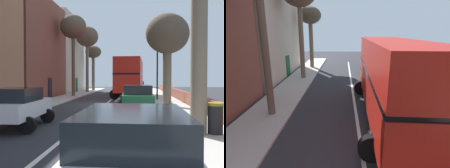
% 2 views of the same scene
% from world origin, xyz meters
% --- Properties ---
extents(double_decker_bus, '(3.84, 10.63, 4.06)m').
position_xyz_m(double_decker_bus, '(1.70, 8.61, 2.35)').
color(double_decker_bus, red).
rests_on(double_decker_bus, ground).
extents(parked_car_white_right_0, '(2.57, 3.97, 1.60)m').
position_xyz_m(parked_car_white_right_0, '(2.50, 18.80, 0.91)').
color(parked_car_white_right_0, silver).
rests_on(parked_car_white_right_0, ground).
extents(street_tree_left_2, '(2.60, 2.60, 7.19)m').
position_xyz_m(street_tree_left_2, '(-4.71, 22.27, 6.00)').
color(street_tree_left_2, brown).
rests_on(street_tree_left_2, sidewalk_left).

